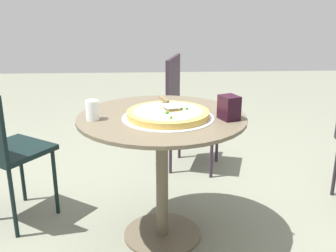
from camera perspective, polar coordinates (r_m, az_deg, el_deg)
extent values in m
plane|color=slate|center=(2.38, -0.80, -15.29)|extent=(10.00, 10.00, 0.00)
cylinder|color=brown|center=(2.07, -0.89, 1.23)|extent=(0.88, 0.88, 0.02)
cylinder|color=brown|center=(2.20, -0.85, -7.50)|extent=(0.07, 0.07, 0.68)
cylinder|color=brown|center=(2.37, -0.81, -15.11)|extent=(0.44, 0.44, 0.02)
cylinder|color=silver|center=(2.03, 0.00, 1.22)|extent=(0.47, 0.47, 0.00)
cylinder|color=gold|center=(2.03, 0.00, 1.70)|extent=(0.42, 0.42, 0.03)
cylinder|color=beige|center=(2.02, 0.00, 2.18)|extent=(0.35, 0.35, 0.00)
sphere|color=silver|center=(2.04, 0.11, 2.52)|extent=(0.02, 0.02, 0.02)
sphere|color=#26771C|center=(1.97, -0.16, 1.90)|extent=(0.02, 0.02, 0.02)
sphere|color=#F6E5CE|center=(2.05, -3.54, 2.59)|extent=(0.02, 0.02, 0.02)
sphere|color=#215F20|center=(2.04, 2.70, 2.45)|extent=(0.02, 0.02, 0.02)
sphere|color=#35761D|center=(1.89, 0.44, 1.20)|extent=(0.02, 0.02, 0.02)
sphere|color=#2E651C|center=(2.11, -0.23, 3.04)|extent=(0.01, 0.01, 0.01)
sphere|color=#276E21|center=(2.04, 1.95, 2.52)|extent=(0.02, 0.02, 0.02)
sphere|color=#F3DCC7|center=(2.06, -1.16, 2.64)|extent=(0.02, 0.02, 0.02)
cube|color=silver|center=(2.04, 0.49, 2.88)|extent=(0.12, 0.11, 0.00)
cube|color=brown|center=(2.13, -0.54, 3.76)|extent=(0.11, 0.05, 0.02)
cylinder|color=white|center=(2.02, -10.72, 2.24)|extent=(0.07, 0.07, 0.10)
cube|color=black|center=(2.02, 8.69, 2.62)|extent=(0.12, 0.11, 0.12)
cube|color=#2F2230|center=(3.07, 3.89, 1.37)|extent=(0.47, 0.47, 0.03)
cube|color=#2F2230|center=(3.05, 0.74, 5.79)|extent=(0.36, 0.13, 0.44)
cylinder|color=#2F2230|center=(3.27, 7.01, -1.71)|extent=(0.02, 0.02, 0.41)
cylinder|color=#2F2230|center=(2.98, 6.23, -3.73)|extent=(0.02, 0.02, 0.41)
cylinder|color=#2F2230|center=(3.32, 1.64, -1.27)|extent=(0.02, 0.02, 0.41)
cylinder|color=#2F2230|center=(3.03, 0.35, -3.21)|extent=(0.02, 0.02, 0.41)
cylinder|color=black|center=(2.93, 22.77, -5.47)|extent=(0.02, 0.02, 0.41)
cube|color=black|center=(2.51, -21.18, -3.25)|extent=(0.51, 0.51, 0.03)
cylinder|color=black|center=(2.80, -20.10, -6.02)|extent=(0.02, 0.02, 0.43)
cylinder|color=black|center=(2.58, -15.76, -7.68)|extent=(0.02, 0.02, 0.43)
cylinder|color=black|center=(2.41, -21.18, -10.22)|extent=(0.02, 0.02, 0.43)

